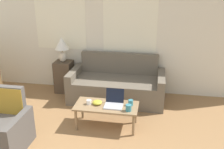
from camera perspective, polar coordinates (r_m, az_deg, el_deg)
wall_back at (r=5.58m, az=-2.86°, el=9.42°), size 6.91×0.06×2.60m
couch at (r=5.38m, az=1.11°, el=-2.51°), size 1.90×0.87×0.89m
side_table at (r=5.79m, az=-10.37°, el=-0.43°), size 0.36×0.36×0.68m
table_lamp at (r=5.58m, az=-10.82°, el=6.12°), size 0.30×0.30×0.53m
coffee_table at (r=4.38m, az=-1.22°, el=-7.23°), size 1.05×0.49×0.40m
laptop at (r=4.33m, az=0.45°, el=-6.02°), size 0.30×0.30×0.25m
cup_navy at (r=4.17m, az=3.63°, el=-7.25°), size 0.09×0.09×0.11m
cup_yellow at (r=4.34m, az=4.08°, el=-6.14°), size 0.08×0.08×0.10m
cup_white at (r=4.39m, az=-5.04°, el=-6.00°), size 0.08×0.08×0.08m
snack_bowl at (r=4.38m, az=-3.22°, el=-6.08°), size 0.16×0.16×0.07m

